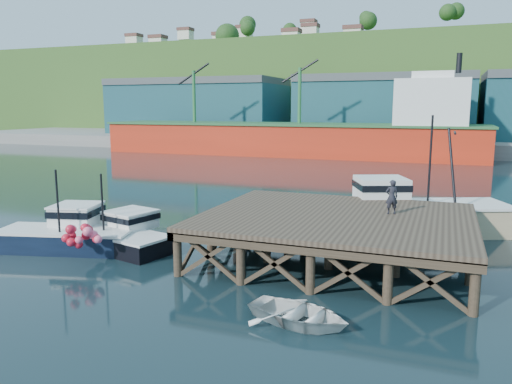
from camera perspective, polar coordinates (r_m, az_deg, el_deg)
The scene contains 12 objects.
ground at distance 25.40m, azimuth -3.23°, elevation -6.32°, with size 300.00×300.00×0.00m, color black.
wharf at distance 23.10m, azimuth 9.12°, elevation -3.08°, with size 12.00×10.00×2.62m.
far_quay at distance 93.01m, azimuth 14.66°, elevation 5.70°, with size 160.00×40.00×2.00m, color gray.
warehouse_left at distance 98.19m, azimuth -6.57°, elevation 9.36°, with size 32.00×16.00×9.00m, color navy.
warehouse_mid at distance 87.85m, azimuth 14.45°, elevation 9.09°, with size 28.00×16.00×9.00m, color navy.
cargo_ship at distance 72.75m, azimuth 6.12°, elevation 6.75°, with size 55.50×10.00×13.75m.
hillside at distance 122.75m, azimuth 16.43°, elevation 11.20°, with size 220.00×50.00×22.00m, color #2D511E.
boat_navy at distance 26.62m, azimuth -20.54°, elevation -4.35°, with size 6.94×4.43×4.10m.
boat_black at distance 26.02m, azimuth -15.44°, elevation -4.65°, with size 6.61×5.48×3.86m.
trawler at distance 29.36m, azimuth 17.69°, elevation -1.85°, with size 10.41×7.00×6.57m.
dinghy at distance 16.77m, azimuth 4.93°, elevation -13.68°, with size 2.48×3.48×0.72m, color white.
dockworker at distance 23.74m, azimuth 15.25°, elevation -0.55°, with size 0.58×0.38×1.59m, color black.
Camera 1 is at (9.97, -22.28, 7.01)m, focal length 35.00 mm.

